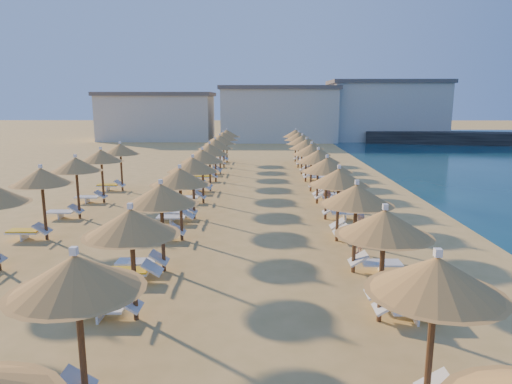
{
  "coord_description": "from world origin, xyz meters",
  "views": [
    {
      "loc": [
        1.03,
        -16.58,
        5.46
      ],
      "look_at": [
        0.74,
        4.0,
        1.3
      ],
      "focal_mm": 32.0,
      "sensor_mm": 36.0,
      "label": 1
    }
  ],
  "objects_px": {
    "parasol_row_east": "(322,161)",
    "beachgoer_b": "(345,191)",
    "parasol_row_west": "(198,161)",
    "jetty": "(489,138)",
    "beachgoer_a": "(359,234)",
    "beachgoer_c": "(327,193)"
  },
  "relations": [
    {
      "from": "jetty",
      "to": "beachgoer_b",
      "type": "bearing_deg",
      "value": -113.46
    },
    {
      "from": "beachgoer_c",
      "to": "parasol_row_west",
      "type": "bearing_deg",
      "value": -144.68
    },
    {
      "from": "beachgoer_a",
      "to": "beachgoer_c",
      "type": "height_order",
      "value": "beachgoer_c"
    },
    {
      "from": "beachgoer_c",
      "to": "beachgoer_b",
      "type": "bearing_deg",
      "value": 55.31
    },
    {
      "from": "parasol_row_west",
      "to": "beachgoer_a",
      "type": "relative_size",
      "value": 25.54
    },
    {
      "from": "beachgoer_a",
      "to": "parasol_row_east",
      "type": "bearing_deg",
      "value": 173.72
    },
    {
      "from": "parasol_row_west",
      "to": "beachgoer_a",
      "type": "xyz_separation_m",
      "value": [
        6.65,
        -6.64,
        -1.74
      ]
    },
    {
      "from": "parasol_row_east",
      "to": "beachgoer_b",
      "type": "relative_size",
      "value": 24.98
    },
    {
      "from": "parasol_row_east",
      "to": "beachgoer_c",
      "type": "relative_size",
      "value": 25.23
    },
    {
      "from": "parasol_row_west",
      "to": "beachgoer_c",
      "type": "height_order",
      "value": "parasol_row_west"
    },
    {
      "from": "parasol_row_east",
      "to": "parasol_row_west",
      "type": "bearing_deg",
      "value": 180.0
    },
    {
      "from": "parasol_row_west",
      "to": "beachgoer_c",
      "type": "distance_m",
      "value": 6.77
    },
    {
      "from": "parasol_row_west",
      "to": "jetty",
      "type": "bearing_deg",
      "value": 48.18
    },
    {
      "from": "parasol_row_west",
      "to": "beachgoer_b",
      "type": "height_order",
      "value": "parasol_row_west"
    },
    {
      "from": "parasol_row_east",
      "to": "beachgoer_c",
      "type": "height_order",
      "value": "parasol_row_east"
    },
    {
      "from": "jetty",
      "to": "beachgoer_c",
      "type": "relative_size",
      "value": 19.38
    },
    {
      "from": "parasol_row_west",
      "to": "beachgoer_c",
      "type": "relative_size",
      "value": 25.23
    },
    {
      "from": "parasol_row_east",
      "to": "beachgoer_a",
      "type": "height_order",
      "value": "parasol_row_east"
    },
    {
      "from": "beachgoer_b",
      "to": "beachgoer_c",
      "type": "xyz_separation_m",
      "value": [
        -1.03,
        -0.51,
        -0.01
      ]
    },
    {
      "from": "beachgoer_b",
      "to": "beachgoer_a",
      "type": "bearing_deg",
      "value": -37.04
    },
    {
      "from": "parasol_row_west",
      "to": "beachgoer_c",
      "type": "bearing_deg",
      "value": 6.41
    },
    {
      "from": "parasol_row_east",
      "to": "beachgoer_a",
      "type": "distance_m",
      "value": 6.89
    }
  ]
}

